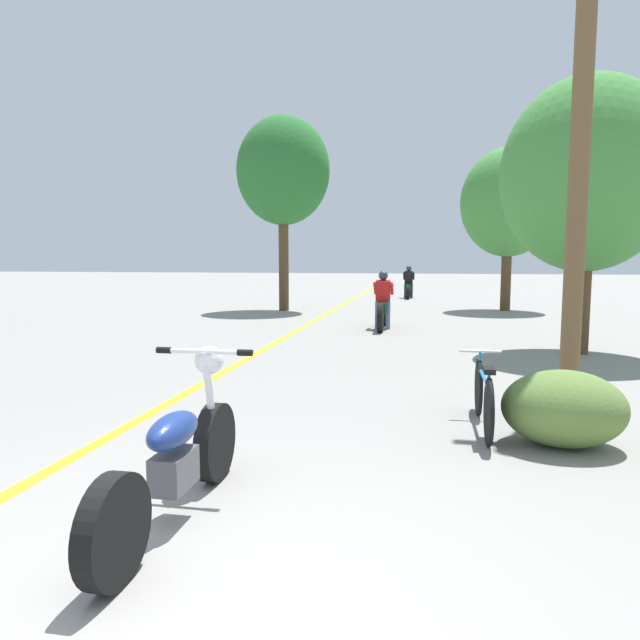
% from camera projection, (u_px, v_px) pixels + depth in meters
% --- Properties ---
extents(ground_plane, '(120.00, 120.00, 0.00)m').
position_uv_depth(ground_plane, '(152.00, 617.00, 2.73)').
color(ground_plane, gray).
extents(lane_stripe_center, '(0.14, 48.00, 0.01)m').
position_uv_depth(lane_stripe_center, '(316.00, 320.00, 15.69)').
color(lane_stripe_center, yellow).
rests_on(lane_stripe_center, ground).
extents(utility_pole, '(1.10, 0.24, 7.45)m').
position_uv_depth(utility_pole, '(583.00, 81.00, 6.81)').
color(utility_pole, brown).
rests_on(utility_pole, ground).
extents(roadside_tree_right_near, '(2.94, 2.65, 4.85)m').
position_uv_depth(roadside_tree_right_near, '(587.00, 175.00, 9.92)').
color(roadside_tree_right_near, '#513A23').
rests_on(roadside_tree_right_near, ground).
extents(roadside_tree_right_far, '(3.02, 2.71, 5.21)m').
position_uv_depth(roadside_tree_right_far, '(509.00, 203.00, 18.17)').
color(roadside_tree_right_far, '#513A23').
rests_on(roadside_tree_right_far, ground).
extents(roadside_tree_left, '(2.98, 2.69, 6.19)m').
position_uv_depth(roadside_tree_left, '(283.00, 172.00, 18.11)').
color(roadside_tree_left, '#513A23').
rests_on(roadside_tree_left, ground).
extents(roadside_bush, '(1.10, 0.88, 0.70)m').
position_uv_depth(roadside_bush, '(564.00, 408.00, 5.19)').
color(roadside_bush, '#5B7A38').
rests_on(roadside_bush, ground).
extents(motorcycle_foreground, '(0.74, 2.06, 1.07)m').
position_uv_depth(motorcycle_foreground, '(178.00, 456.00, 3.72)').
color(motorcycle_foreground, black).
rests_on(motorcycle_foreground, ground).
extents(motorcycle_rider_lead, '(0.50, 2.08, 1.40)m').
position_uv_depth(motorcycle_rider_lead, '(383.00, 307.00, 13.75)').
color(motorcycle_rider_lead, black).
rests_on(motorcycle_rider_lead, ground).
extents(motorcycle_rider_far, '(0.50, 2.04, 1.38)m').
position_uv_depth(motorcycle_rider_far, '(409.00, 286.00, 24.18)').
color(motorcycle_rider_far, black).
rests_on(motorcycle_rider_far, ground).
extents(bicycle_parked, '(0.44, 1.65, 0.73)m').
position_uv_depth(bicycle_parked, '(483.00, 396.00, 5.71)').
color(bicycle_parked, black).
rests_on(bicycle_parked, ground).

